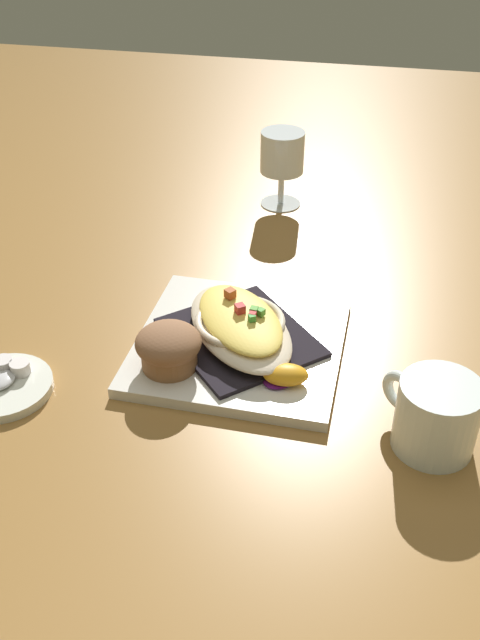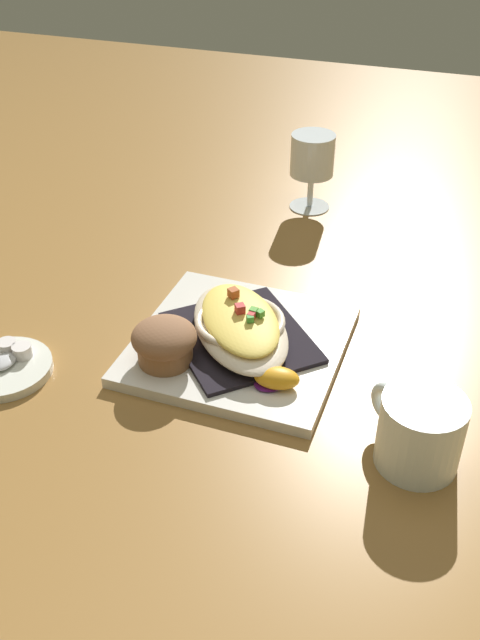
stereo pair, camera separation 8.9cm
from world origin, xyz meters
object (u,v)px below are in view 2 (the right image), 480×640
object	(u,v)px
muffin	(164,342)
square_plate	(240,344)
spoon	(1,363)
creamer_cup_0	(22,351)
gratin_dish	(240,324)
creamer_cup_1	(7,347)
creamer_saucer	(5,369)
orange_garnish	(276,378)
coffee_mug	(419,434)
stemmed_glass	(312,160)

from	to	relation	value
muffin	square_plate	bearing A→B (deg)	134.07
spoon	creamer_cup_0	xyz separation A→B (m)	(-0.03, 0.01, 0.00)
gratin_dish	creamer_cup_0	world-z (taller)	gratin_dish
muffin	creamer_cup_1	size ratio (longest dim) A/B	3.33
creamer_saucer	spoon	bearing A→B (deg)	-4.24
creamer_saucer	spoon	distance (m)	0.01
gratin_dish	muffin	size ratio (longest dim) A/B	2.84
square_plate	muffin	bearing A→B (deg)	-45.93
muffin	spoon	distance (m)	0.20
creamer_cup_1	spoon	bearing A→B (deg)	18.46
gratin_dish	spoon	distance (m)	0.30
square_plate	creamer_cup_1	world-z (taller)	creamer_cup_1
square_plate	creamer_cup_1	distance (m)	0.29
spoon	muffin	bearing A→B (deg)	111.39
gratin_dish	creamer_saucer	distance (m)	0.30
orange_garnish	creamer_cup_0	distance (m)	0.32
creamer_cup_0	creamer_cup_1	size ratio (longest dim) A/B	1.00
gratin_dish	coffee_mug	world-z (taller)	coffee_mug
square_plate	creamer_cup_1	xyz separation A→B (m)	(0.12, -0.27, 0.01)
stemmed_glass	creamer_cup_0	bearing A→B (deg)	-23.07
square_plate	creamer_cup_0	world-z (taller)	creamer_cup_0
stemmed_glass	spoon	bearing A→B (deg)	-23.26
muffin	creamer_saucer	world-z (taller)	muffin
muffin	spoon	bearing A→B (deg)	-68.61
square_plate	orange_garnish	world-z (taller)	orange_garnish
creamer_cup_1	stemmed_glass	bearing A→B (deg)	154.84
creamer_cup_0	creamer_cup_1	bearing A→B (deg)	-94.24
spoon	orange_garnish	bearing A→B (deg)	102.30
stemmed_glass	creamer_cup_1	xyz separation A→B (m)	(0.54, -0.25, -0.07)
square_plate	stemmed_glass	xyz separation A→B (m)	(-0.42, -0.02, 0.08)
square_plate	gratin_dish	size ratio (longest dim) A/B	1.14
coffee_mug	gratin_dish	bearing A→B (deg)	-117.43
creamer_cup_0	square_plate	bearing A→B (deg)	115.43
square_plate	creamer_cup_0	distance (m)	0.27
gratin_dish	creamer_cup_1	size ratio (longest dim) A/B	9.46
orange_garnish	gratin_dish	bearing A→B (deg)	-136.16
stemmed_glass	creamer_saucer	distance (m)	0.62
muffin	coffee_mug	world-z (taller)	coffee_mug
gratin_dish	coffee_mug	xyz separation A→B (m)	(0.12, 0.24, -0.00)
gratin_dish	orange_garnish	xyz separation A→B (m)	(0.07, 0.07, -0.01)
orange_garnish	creamer_saucer	world-z (taller)	orange_garnish
creamer_cup_1	creamer_cup_0	bearing A→B (deg)	85.76
coffee_mug	creamer_cup_1	xyz separation A→B (m)	(-0.01, -0.51, -0.02)
creamer_cup_1	coffee_mug	bearing A→B (deg)	89.00
creamer_saucer	coffee_mug	bearing A→B (deg)	91.79
square_plate	stemmed_glass	distance (m)	0.43
muffin	spoon	world-z (taller)	muffin
square_plate	stemmed_glass	size ratio (longest dim) A/B	1.97
creamer_saucer	spoon	size ratio (longest dim) A/B	1.25
square_plate	gratin_dish	bearing A→B (deg)	142.40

